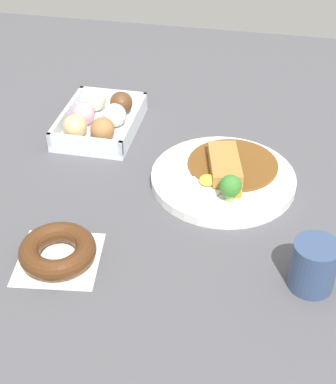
{
  "coord_description": "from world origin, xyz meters",
  "views": [
    {
      "loc": [
        -0.8,
        -0.16,
        0.63
      ],
      "look_at": [
        -0.03,
        -0.0,
        0.03
      ],
      "focal_mm": 53.51,
      "sensor_mm": 36.0,
      "label": 1
    }
  ],
  "objects_px": {
    "curry_plate": "(224,176)",
    "donut_box": "(100,119)",
    "coffee_mug": "(314,265)",
    "chocolate_ring_donut": "(58,251)"
  },
  "relations": [
    {
      "from": "curry_plate",
      "to": "coffee_mug",
      "type": "xyz_separation_m",
      "value": [
        -0.23,
        -0.16,
        0.03
      ]
    },
    {
      "from": "curry_plate",
      "to": "donut_box",
      "type": "relative_size",
      "value": 1.27
    },
    {
      "from": "donut_box",
      "to": "chocolate_ring_donut",
      "type": "relative_size",
      "value": 1.46
    },
    {
      "from": "curry_plate",
      "to": "donut_box",
      "type": "xyz_separation_m",
      "value": [
        0.14,
        0.28,
        0.01
      ]
    },
    {
      "from": "curry_plate",
      "to": "chocolate_ring_donut",
      "type": "distance_m",
      "value": 0.34
    },
    {
      "from": "curry_plate",
      "to": "donut_box",
      "type": "distance_m",
      "value": 0.31
    },
    {
      "from": "coffee_mug",
      "to": "chocolate_ring_donut",
      "type": "bearing_deg",
      "value": 93.74
    },
    {
      "from": "donut_box",
      "to": "curry_plate",
      "type": "bearing_deg",
      "value": -115.81
    },
    {
      "from": "coffee_mug",
      "to": "donut_box",
      "type": "bearing_deg",
      "value": 50.21
    },
    {
      "from": "donut_box",
      "to": "coffee_mug",
      "type": "relative_size",
      "value": 2.63
    }
  ]
}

